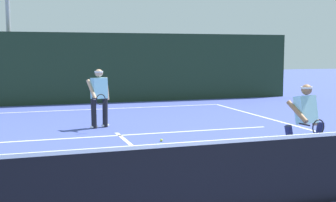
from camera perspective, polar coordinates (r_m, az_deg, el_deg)
court_line_baseline_far at (r=16.98m, az=-9.96°, el=-1.06°), size 10.34×0.10×0.01m
court_line_service at (r=11.72m, az=-6.13°, el=-4.33°), size 8.43×0.10×0.01m
court_line_centre at (r=9.06m, az=-2.36°, el=-7.50°), size 0.10×6.40×0.01m
tennis_net at (r=6.01m, az=6.11°, el=-9.60°), size 11.33×0.09×1.07m
player_near at (r=9.11m, az=17.00°, el=-2.33°), size 1.00×0.90×1.54m
player_far at (r=12.83m, az=-8.68°, el=0.68°), size 0.67×0.90×1.66m
tennis_ball at (r=10.89m, az=-0.84°, el=-4.96°), size 0.07×0.07×0.07m
back_fence_windscreen at (r=18.85m, az=-10.94°, el=4.08°), size 19.04×0.12×2.91m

